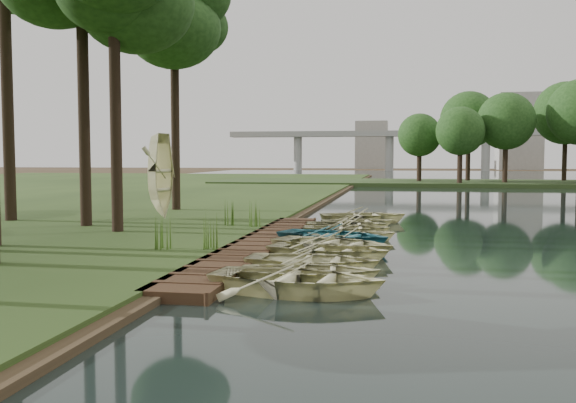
% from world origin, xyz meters
% --- Properties ---
extents(ground, '(300.00, 300.00, 0.00)m').
position_xyz_m(ground, '(0.00, 0.00, 0.00)').
color(ground, '#3D2F1D').
extents(boardwalk, '(1.60, 16.00, 0.30)m').
position_xyz_m(boardwalk, '(-1.60, 0.00, 0.15)').
color(boardwalk, '#3A2516').
rests_on(boardwalk, ground).
extents(peninsula, '(50.00, 14.00, 0.45)m').
position_xyz_m(peninsula, '(8.00, 50.00, 0.23)').
color(peninsula, '#2D421D').
rests_on(peninsula, ground).
extents(far_trees, '(45.60, 5.60, 8.80)m').
position_xyz_m(far_trees, '(4.67, 50.00, 6.43)').
color(far_trees, black).
rests_on(far_trees, peninsula).
extents(bridge, '(95.90, 4.00, 8.60)m').
position_xyz_m(bridge, '(12.31, 120.00, 7.08)').
color(bridge, '#A5A5A0').
rests_on(bridge, ground).
extents(building_a, '(10.00, 8.00, 18.00)m').
position_xyz_m(building_a, '(30.00, 140.00, 9.00)').
color(building_a, '#A5A5A0').
rests_on(building_a, ground).
extents(building_b, '(8.00, 8.00, 12.00)m').
position_xyz_m(building_b, '(-5.00, 145.00, 6.00)').
color(building_b, '#A5A5A0').
rests_on(building_b, ground).
extents(rowboat_0, '(4.23, 3.29, 0.80)m').
position_xyz_m(rowboat_0, '(0.76, -6.55, 0.45)').
color(rowboat_0, beige).
rests_on(rowboat_0, water).
extents(rowboat_1, '(3.56, 2.72, 0.69)m').
position_xyz_m(rowboat_1, '(0.86, -5.33, 0.39)').
color(rowboat_1, beige).
rests_on(rowboat_1, water).
extents(rowboat_2, '(3.63, 2.68, 0.72)m').
position_xyz_m(rowboat_2, '(0.71, -3.84, 0.41)').
color(rowboat_2, beige).
rests_on(rowboat_2, water).
extents(rowboat_3, '(4.02, 3.23, 0.74)m').
position_xyz_m(rowboat_3, '(0.89, -1.85, 0.42)').
color(rowboat_3, beige).
rests_on(rowboat_3, water).
extents(rowboat_4, '(4.61, 3.96, 0.81)m').
position_xyz_m(rowboat_4, '(0.93, -0.85, 0.45)').
color(rowboat_4, beige).
rests_on(rowboat_4, water).
extents(rowboat_5, '(4.61, 3.94, 0.81)m').
position_xyz_m(rowboat_5, '(0.73, 1.12, 0.45)').
color(rowboat_5, teal).
rests_on(rowboat_5, water).
extents(rowboat_6, '(3.70, 3.16, 0.65)m').
position_xyz_m(rowboat_6, '(1.30, 2.21, 0.37)').
color(rowboat_6, beige).
rests_on(rowboat_6, water).
extents(rowboat_7, '(3.52, 2.69, 0.68)m').
position_xyz_m(rowboat_7, '(0.91, 3.97, 0.39)').
color(rowboat_7, beige).
rests_on(rowboat_7, water).
extents(rowboat_8, '(3.46, 2.63, 0.67)m').
position_xyz_m(rowboat_8, '(0.77, 5.46, 0.39)').
color(rowboat_8, beige).
rests_on(rowboat_8, water).
extents(rowboat_9, '(3.57, 3.01, 0.63)m').
position_xyz_m(rowboat_9, '(1.15, 6.84, 0.37)').
color(rowboat_9, beige).
rests_on(rowboat_9, water).
extents(rowboat_10, '(4.49, 3.73, 0.80)m').
position_xyz_m(rowboat_10, '(1.28, 8.69, 0.45)').
color(rowboat_10, beige).
rests_on(rowboat_10, water).
extents(stored_rowboat, '(3.98, 3.01, 0.78)m').
position_xyz_m(stored_rowboat, '(-7.44, 6.62, 0.69)').
color(stored_rowboat, beige).
rests_on(stored_rowboat, bank).
extents(tree_6, '(4.51, 4.51, 11.65)m').
position_xyz_m(tree_6, '(-8.60, 11.47, 9.92)').
color(tree_6, black).
rests_on(tree_6, bank).
extents(reeds_0, '(0.60, 0.60, 0.99)m').
position_xyz_m(reeds_0, '(-2.60, -1.92, 0.79)').
color(reeds_0, '#3F661E').
rests_on(reeds_0, bank).
extents(reeds_1, '(0.60, 0.60, 0.95)m').
position_xyz_m(reeds_1, '(-4.06, -2.15, 0.78)').
color(reeds_1, '#3F661E').
rests_on(reeds_1, bank).
extents(reeds_2, '(0.60, 0.60, 0.95)m').
position_xyz_m(reeds_2, '(-3.86, 4.40, 0.77)').
color(reeds_2, '#3F661E').
rests_on(reeds_2, bank).
extents(reeds_3, '(0.60, 0.60, 0.95)m').
position_xyz_m(reeds_3, '(-2.75, 4.26, 0.77)').
color(reeds_3, '#3F661E').
rests_on(reeds_3, bank).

